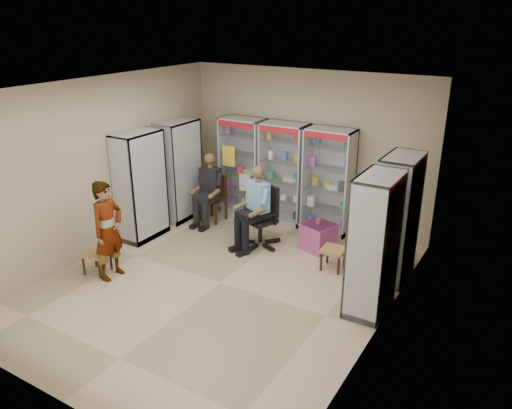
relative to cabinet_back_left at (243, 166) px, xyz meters
The scene contains 18 objects.
floor 3.18m from the cabinet_back_left, 64.54° to the right, with size 6.00×6.00×0.00m, color tan.
room_shell 3.18m from the cabinet_back_left, 64.54° to the right, with size 5.02×6.02×3.01m.
cabinet_back_left is the anchor object (origin of this frame).
cabinet_back_mid 0.95m from the cabinet_back_left, ahead, with size 0.90×0.50×2.00m, color silver.
cabinet_back_right 1.90m from the cabinet_back_left, ahead, with size 0.90×0.50×2.00m, color silver.
cabinet_right_far 3.71m from the cabinet_back_left, 17.75° to the right, with size 0.50×0.90×2.00m, color #B1B4B9.
cabinet_right_near 4.18m from the cabinet_back_left, 32.28° to the right, with size 0.50×0.90×2.00m, color #B6B9BE.
cabinet_left_far 1.32m from the cabinet_back_left, 135.00° to the right, with size 0.50×0.90×2.00m, color silver.
cabinet_left_near 2.23m from the cabinet_back_left, 114.61° to the right, with size 0.50×0.90×2.00m, color #AAABB1.
wooden_chair 0.94m from the cabinet_back_left, 108.90° to the right, with size 0.42×0.42×0.94m, color black.
seated_customer 0.88m from the cabinet_back_left, 107.77° to the right, with size 0.44×0.60×1.34m, color black, non-canonical shape.
office_chair 1.74m from the cabinet_back_left, 47.12° to the right, with size 0.61×0.61×1.12m, color black.
seated_shopkeeper 1.75m from the cabinet_back_left, 48.25° to the right, with size 0.47×0.65×1.42m, color #65A4C7, non-canonical shape.
pink_trunk 2.40m from the cabinet_back_left, 21.99° to the right, with size 0.50×0.49×0.49m, color #C04D90.
tea_glass 2.31m from the cabinet_back_left, 21.96° to the right, with size 0.07×0.07×0.10m, color #562A07.
woven_stool_a 3.08m from the cabinet_back_left, 27.94° to the right, with size 0.37×0.37×0.37m, color #AF874A.
woven_stool_b 3.62m from the cabinet_back_left, 99.79° to the right, with size 0.38×0.38×0.38m, color #A87C47.
standing_man 3.46m from the cabinet_back_left, 95.03° to the right, with size 0.58×0.38×1.60m, color gray.
Camera 1 is at (4.01, -5.59, 3.97)m, focal length 35.00 mm.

